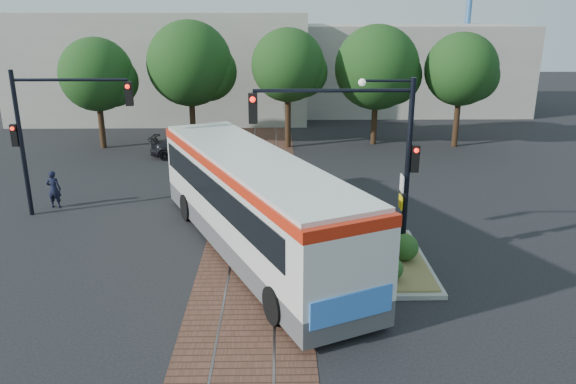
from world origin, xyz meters
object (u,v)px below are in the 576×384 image
(city_bus, at_px, (253,199))
(officer, at_px, (54,189))
(traffic_island, at_px, (394,253))
(parked_car, at_px, (189,147))
(signal_pole_main, at_px, (371,142))
(signal_pole_left, at_px, (47,124))

(city_bus, bearing_deg, officer, 127.04)
(traffic_island, height_order, parked_car, parked_car)
(officer, bearing_deg, city_bus, 152.97)
(city_bus, bearing_deg, parked_car, 83.46)
(traffic_island, relative_size, signal_pole_main, 0.87)
(signal_pole_left, relative_size, parked_car, 1.36)
(traffic_island, bearing_deg, signal_pole_left, 159.64)
(signal_pole_left, bearing_deg, traffic_island, -20.36)
(traffic_island, distance_m, signal_pole_left, 14.50)
(signal_pole_main, height_order, signal_pole_left, signal_pole_main)
(traffic_island, xyz_separation_m, parked_car, (-9.09, 14.32, 0.31))
(signal_pole_left, height_order, officer, signal_pole_left)
(signal_pole_main, relative_size, signal_pole_left, 1.00)
(city_bus, xyz_separation_m, traffic_island, (4.82, -0.97, -1.62))
(city_bus, height_order, signal_pole_main, signal_pole_main)
(officer, bearing_deg, signal_pole_main, 157.42)
(city_bus, xyz_separation_m, officer, (-8.83, 4.83, -1.12))
(traffic_island, xyz_separation_m, signal_pole_left, (-13.19, 4.89, 3.54))
(traffic_island, height_order, officer, officer)
(signal_pole_left, distance_m, parked_car, 10.77)
(traffic_island, relative_size, officer, 3.14)
(traffic_island, height_order, signal_pole_main, signal_pole_main)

